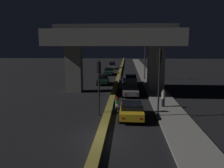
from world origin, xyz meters
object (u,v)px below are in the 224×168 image
at_px(traffic_light_left_of_median, 99,78).
at_px(car_silver_third_oncoming, 112,65).
at_px(car_silver_third, 131,79).
at_px(traffic_light_right_of_median, 159,71).
at_px(car_taxi_yellow_lead, 132,110).
at_px(pedestrian_on_sidewalk, 163,98).
at_px(car_silver_second, 130,87).
at_px(motorcycle_red_filtering_mid, 121,89).
at_px(motorcycle_blue_filtering_far, 121,80).
at_px(car_dark_green_second_oncoming, 109,71).
at_px(street_lamp, 144,54).
at_px(car_dark_green_lead_oncoming, 103,79).
at_px(motorcycle_white_filtering_near, 117,105).

height_order(traffic_light_left_of_median, car_silver_third_oncoming, traffic_light_left_of_median).
bearing_deg(car_silver_third, traffic_light_right_of_median, -171.79).
distance_m(car_taxi_yellow_lead, pedestrian_on_sidewalk, 4.50).
xyz_separation_m(car_silver_second, pedestrian_on_sidewalk, (3.17, -5.75, -0.01)).
distance_m(motorcycle_red_filtering_mid, motorcycle_blue_filtering_far, 7.97).
bearing_deg(pedestrian_on_sidewalk, motorcycle_red_filtering_mid, 124.95).
bearing_deg(traffic_light_right_of_median, motorcycle_blue_filtering_far, 102.26).
relative_size(traffic_light_right_of_median, car_dark_green_second_oncoming, 1.21).
relative_size(street_lamp, car_dark_green_second_oncoming, 1.67).
height_order(car_taxi_yellow_lead, car_silver_third_oncoming, car_silver_third_oncoming).
bearing_deg(car_silver_third_oncoming, traffic_light_left_of_median, -0.24).
bearing_deg(motorcycle_red_filtering_mid, car_silver_third, -11.41).
height_order(car_silver_third_oncoming, motorcycle_blue_filtering_far, car_silver_third_oncoming).
xyz_separation_m(motorcycle_red_filtering_mid, pedestrian_on_sidewalk, (4.29, -6.14, 0.34)).
bearing_deg(car_silver_third_oncoming, car_dark_green_second_oncoming, -2.20).
height_order(traffic_light_right_of_median, pedestrian_on_sidewalk, traffic_light_right_of_median).
distance_m(street_lamp, car_dark_green_lead_oncoming, 9.23).
bearing_deg(traffic_light_left_of_median, traffic_light_right_of_median, -0.10).
xyz_separation_m(motorcycle_red_filtering_mid, motorcycle_blue_filtering_far, (-0.25, 7.97, -0.06)).
height_order(car_dark_green_second_oncoming, pedestrian_on_sidewalk, pedestrian_on_sidewalk).
height_order(car_taxi_yellow_lead, motorcycle_white_filtering_near, motorcycle_white_filtering_near).
xyz_separation_m(street_lamp, motorcycle_blue_filtering_far, (-3.89, -4.27, -4.12)).
distance_m(traffic_light_right_of_median, car_silver_second, 9.28).
bearing_deg(car_dark_green_second_oncoming, car_silver_third_oncoming, -179.98).
xyz_separation_m(car_silver_third, pedestrian_on_sidewalk, (2.92, -13.74, 0.19)).
relative_size(car_dark_green_second_oncoming, motorcycle_white_filtering_near, 2.63).
bearing_deg(pedestrian_on_sidewalk, car_taxi_yellow_lead, -133.72).
height_order(traffic_light_right_of_median, motorcycle_blue_filtering_far, traffic_light_right_of_median).
bearing_deg(motorcycle_blue_filtering_far, street_lamp, -42.49).
distance_m(car_dark_green_lead_oncoming, pedestrian_on_sidewalk, 15.25).
bearing_deg(car_dark_green_second_oncoming, car_taxi_yellow_lead, 8.28).
height_order(car_silver_second, motorcycle_blue_filtering_far, car_silver_second).
bearing_deg(car_silver_third, pedestrian_on_sidewalk, -166.86).
relative_size(traffic_light_right_of_median, street_lamp, 0.72).
height_order(traffic_light_right_of_median, car_silver_third, traffic_light_right_of_median).
xyz_separation_m(car_dark_green_second_oncoming, car_silver_third_oncoming, (-0.07, 12.57, 0.27)).
distance_m(car_silver_second, car_dark_green_second_oncoming, 20.23).
relative_size(traffic_light_left_of_median, car_dark_green_lead_oncoming, 1.17).
bearing_deg(motorcycle_blue_filtering_far, pedestrian_on_sidewalk, -162.31).
bearing_deg(traffic_light_right_of_median, car_silver_third, 97.08).
bearing_deg(car_taxi_yellow_lead, motorcycle_blue_filtering_far, 5.48).
distance_m(car_taxi_yellow_lead, car_dark_green_second_oncoming, 29.10).
xyz_separation_m(motorcycle_white_filtering_near, motorcycle_red_filtering_mid, (0.14, 7.46, 0.06)).
height_order(traffic_light_right_of_median, car_silver_third_oncoming, traffic_light_right_of_median).
distance_m(car_silver_third, motorcycle_red_filtering_mid, 7.72).
relative_size(car_taxi_yellow_lead, motorcycle_blue_filtering_far, 2.11).
bearing_deg(motorcycle_blue_filtering_far, motorcycle_white_filtering_near, -179.74).
distance_m(street_lamp, car_dark_green_second_oncoming, 10.64).
distance_m(street_lamp, car_taxi_yellow_lead, 22.13).
distance_m(car_silver_second, motorcycle_white_filtering_near, 7.19).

